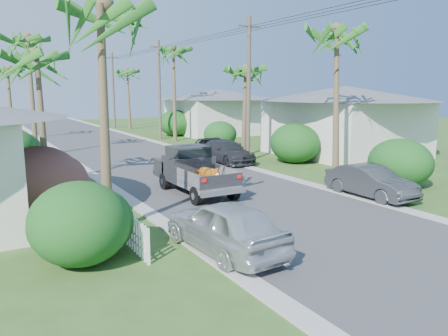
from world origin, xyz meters
TOP-DOWN VIEW (x-y plane):
  - ground at (0.00, 0.00)m, footprint 120.00×120.00m
  - road at (0.00, 25.00)m, footprint 8.00×100.00m
  - curb_left at (-4.30, 25.00)m, footprint 0.60×100.00m
  - curb_right at (4.30, 25.00)m, footprint 0.60×100.00m
  - pickup_truck at (-1.35, 7.01)m, footprint 1.98×5.12m
  - parked_car_rn at (4.79, 2.23)m, footprint 1.46×4.14m
  - parked_car_rm at (4.09, 13.18)m, footprint 2.05×4.82m
  - parked_car_rf at (4.39, 15.31)m, footprint 1.89×4.13m
  - parked_car_ln at (-3.80, -0.19)m, footprint 2.05×4.50m
  - palm_l_a at (-6.20, 3.00)m, footprint 4.40×4.40m
  - palm_l_b at (-6.80, 12.00)m, footprint 4.40×4.40m
  - palm_l_c at (-6.00, 22.00)m, footprint 4.40×4.40m
  - palm_l_d at (-6.50, 34.00)m, footprint 4.40×4.40m
  - palm_r_a at (6.30, 6.00)m, footprint 4.40×4.40m
  - palm_r_b at (6.60, 15.00)m, footprint 4.40×4.40m
  - palm_r_c at (6.20, 26.00)m, footprint 4.40×4.40m
  - palm_r_d at (6.50, 40.00)m, footprint 4.40×4.40m
  - shrub_l_a at (-7.50, 1.00)m, footprint 2.60×2.86m
  - shrub_l_b at (-7.80, 6.00)m, footprint 3.00×3.30m
  - shrub_l_c at (-7.40, 10.00)m, footprint 2.40×2.64m
  - shrub_l_d at (-8.00, 18.00)m, footprint 3.20×3.52m
  - shrub_r_a at (7.60, 3.00)m, footprint 2.80×3.08m
  - shrub_r_b at (7.80, 11.00)m, footprint 3.00×3.30m
  - shrub_r_c at (7.50, 20.00)m, footprint 2.60×2.86m
  - shrub_r_d at (8.00, 30.00)m, footprint 3.20×3.52m
  - picket_fence at (-6.00, 5.50)m, footprint 0.10×11.00m
  - house_right_near at (13.00, 12.00)m, footprint 8.00×9.00m
  - house_right_far at (13.00, 30.00)m, footprint 9.00×8.00m
  - utility_pole_b at (5.60, 13.00)m, footprint 1.60×0.26m
  - utility_pole_c at (5.60, 28.00)m, footprint 1.60×0.26m
  - utility_pole_d at (5.60, 43.00)m, footprint 1.60×0.26m

SIDE VIEW (x-z plane):
  - ground at x=0.00m, z-range 0.00..0.00m
  - road at x=0.00m, z-range 0.00..0.02m
  - curb_left at x=-4.30m, z-range 0.00..0.06m
  - curb_right at x=4.30m, z-range 0.00..0.06m
  - picket_fence at x=-6.00m, z-range 0.00..1.00m
  - parked_car_rn at x=4.79m, z-range 0.00..1.36m
  - parked_car_rf at x=4.39m, z-range 0.00..1.37m
  - parked_car_rm at x=4.09m, z-range 0.00..1.39m
  - parked_car_ln at x=-3.80m, z-range 0.00..1.50m
  - shrub_l_c at x=-7.40m, z-range 0.00..2.00m
  - pickup_truck at x=-1.35m, z-range -0.02..2.04m
  - shrub_r_c at x=7.50m, z-range 0.00..2.10m
  - shrub_l_a at x=-7.50m, z-range 0.00..2.20m
  - shrub_r_a at x=7.60m, z-range 0.00..2.30m
  - shrub_l_d at x=-8.00m, z-range 0.00..2.40m
  - shrub_r_b at x=7.80m, z-range 0.00..2.50m
  - shrub_l_b at x=-7.80m, z-range 0.00..2.60m
  - shrub_r_d at x=8.00m, z-range 0.00..2.60m
  - house_right_far at x=13.00m, z-range -0.18..4.42m
  - house_right_near at x=13.00m, z-range -0.18..4.62m
  - utility_pole_b at x=5.60m, z-range 0.10..9.10m
  - utility_pole_c at x=5.60m, z-range 0.10..9.10m
  - utility_pole_d at x=5.60m, z-range 0.10..9.10m
  - palm_r_b at x=6.60m, z-range 2.35..9.55m
  - palm_l_b at x=-6.80m, z-range 2.44..9.85m
  - palm_l_d at x=-6.50m, z-range 2.59..10.29m
  - palm_r_d at x=6.50m, z-range 2.73..10.74m
  - palm_l_a at x=-6.20m, z-range 2.83..11.04m
  - palm_r_a at x=6.30m, z-range 3.07..11.78m
  - palm_l_c at x=-6.00m, z-range 3.31..12.51m
  - palm_r_c at x=6.20m, z-range 3.41..12.81m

